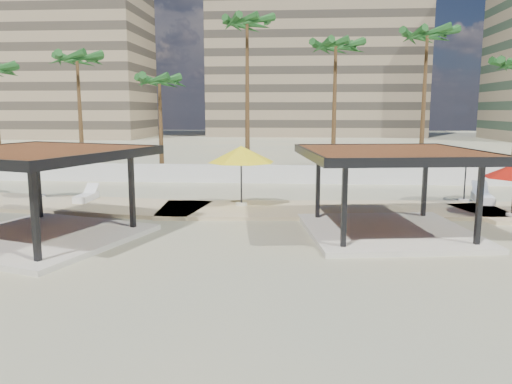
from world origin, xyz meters
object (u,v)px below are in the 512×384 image
(lounger_a, at_px, (86,197))
(lounger_c, at_px, (482,197))
(pavilion_west, at_px, (36,186))
(pavilion_central, at_px, (390,184))

(lounger_a, height_order, lounger_c, lounger_c)
(pavilion_west, xyz_separation_m, lounger_a, (-1.23, 7.19, -1.66))
(pavilion_central, height_order, lounger_a, pavilion_central)
(pavilion_west, xyz_separation_m, lounger_c, (18.89, 8.32, -1.62))
(lounger_c, bearing_deg, lounger_a, 103.66)
(lounger_a, bearing_deg, pavilion_west, -170.68)
(pavilion_central, xyz_separation_m, lounger_c, (5.86, 6.39, -1.56))
(pavilion_central, distance_m, lounger_a, 15.28)
(lounger_a, bearing_deg, lounger_c, -87.16)
(pavilion_central, relative_size, lounger_c, 2.93)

